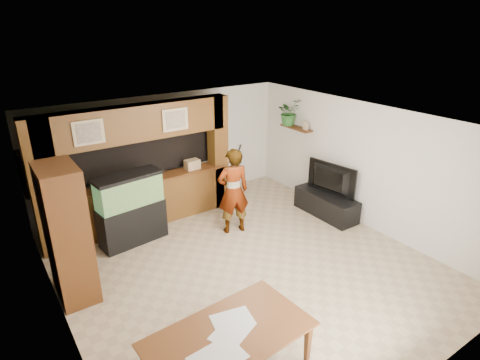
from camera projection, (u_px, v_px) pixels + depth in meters
floor at (246, 265)px, 7.24m from camera, size 6.50×6.50×0.00m
ceiling at (246, 125)px, 6.25m from camera, size 6.50×6.50×0.00m
wall_back at (165, 151)px, 9.23m from camera, size 6.00×0.00×6.00m
wall_left at (56, 256)px, 5.17m from camera, size 0.00×6.50×6.50m
wall_right at (364, 165)px, 8.32m from camera, size 0.00×6.50×6.50m
partition at (135, 166)px, 8.26m from camera, size 4.20×0.99×2.60m
wall_clock at (37, 187)px, 5.73m from camera, size 0.05×0.25×0.25m
wall_shelf at (296, 128)px, 9.58m from camera, size 0.25×0.90×0.04m
pantry_cabinet at (67, 234)px, 6.09m from camera, size 0.55×0.90×2.20m
trash_can at (73, 285)px, 6.30m from camera, size 0.28×0.28×0.51m
aquarium at (131, 210)px, 7.76m from camera, size 1.29×0.48×1.42m
tv_stand at (326, 204)px, 9.00m from camera, size 0.55×1.51×0.50m
television at (328, 180)px, 8.77m from camera, size 0.34×1.22×0.70m
photo_frame at (306, 126)px, 9.29m from camera, size 0.03×0.15×0.19m
potted_plant at (289, 112)px, 9.62m from camera, size 0.57×0.50×0.64m
person at (233, 191)px, 8.07m from camera, size 0.74×0.58×1.80m
microphone at (240, 148)px, 7.62m from camera, size 0.04×0.10×0.16m
dining_table at (231, 358)px, 4.83m from camera, size 2.04×1.22×0.70m
newspaper_a at (218, 358)px, 4.39m from camera, size 0.60×0.46×0.01m
newspaper_b at (232, 332)px, 4.74m from camera, size 0.60×0.53×0.01m
newspaper_c at (232, 320)px, 4.93m from camera, size 0.56×0.46×0.01m
counter_box at (192, 164)px, 8.82m from camera, size 0.33×0.22×0.21m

